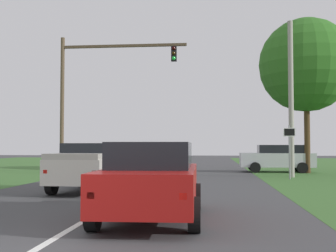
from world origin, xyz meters
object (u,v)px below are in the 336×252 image
Objects in this scene: oak_tree_right at (306,65)px; red_suv_near at (152,178)px; pickup_truck_lead at (93,166)px; crossing_suv_far at (277,158)px; keep_moving_sign at (289,145)px; traffic_light at (93,83)px; utility_pole_right at (291,99)px.

red_suv_near is at bearing -112.18° from oak_tree_right.
red_suv_near is 0.94× the size of pickup_truck_lead.
pickup_truck_lead is 15.63m from crossing_suv_far.
red_suv_near is 1.80× the size of keep_moving_sign.
utility_pole_right reaches higher than traffic_light.
utility_pole_right is at bearing 76.50° from keep_moving_sign.
oak_tree_right is 6.23m from crossing_suv_far.
traffic_light is 12.80m from crossing_suv_far.
utility_pole_right is at bearing 68.06° from red_suv_near.
crossing_suv_far is at bearing 91.05° from utility_pole_right.
oak_tree_right reaches higher than traffic_light.
utility_pole_right reaches higher than crossing_suv_far.
crossing_suv_far is at bearing 55.76° from pickup_truck_lead.
red_suv_near is 0.51× the size of oak_tree_right.
red_suv_near is 17.51m from traffic_light.
oak_tree_right reaches higher than pickup_truck_lead.
pickup_truck_lead is 10.75m from keep_moving_sign.
oak_tree_right is at bearing 66.96° from utility_pole_right.
crossing_suv_far is at bearing 73.43° from red_suv_near.
utility_pole_right is (0.09, -4.76, 3.38)m from crossing_suv_far.
pickup_truck_lead is at bearing -124.24° from crossing_suv_far.
traffic_light reaches higher than pickup_truck_lead.
traffic_light reaches higher than keep_moving_sign.
traffic_light is 11.76m from utility_pole_right.
utility_pole_right is (8.88, 8.16, 3.36)m from pickup_truck_lead.
traffic_light is at bearing 110.20° from red_suv_near.
traffic_light is (-5.84, 15.86, 4.58)m from red_suv_near.
traffic_light is at bearing 164.08° from keep_moving_sign.
crossing_suv_far is (11.51, 3.19, -4.60)m from traffic_light.
utility_pole_right reaches higher than red_suv_near.
pickup_truck_lead is 0.54× the size of oak_tree_right.
utility_pole_right is at bearing -88.95° from crossing_suv_far.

